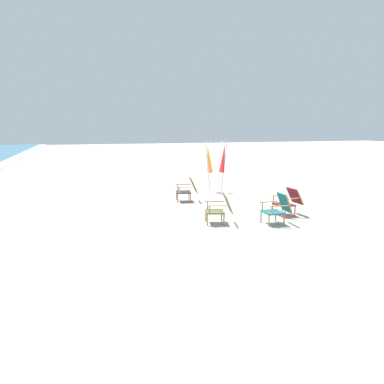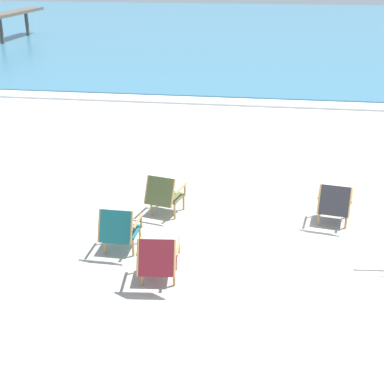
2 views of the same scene
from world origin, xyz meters
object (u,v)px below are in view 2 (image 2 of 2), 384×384
at_px(beach_chair_back_left, 164,194).
at_px(beach_chair_front_right, 334,203).
at_px(beach_chair_mid_center, 158,258).
at_px(beach_chair_far_center, 119,229).

xyz_separation_m(beach_chair_back_left, beach_chair_front_right, (3.03, 0.06, -0.00)).
bearing_deg(beach_chair_front_right, beach_chair_mid_center, -139.63).
height_order(beach_chair_back_left, beach_chair_mid_center, beach_chair_back_left).
xyz_separation_m(beach_chair_front_right, beach_chair_mid_center, (-2.69, -2.28, -0.00)).
bearing_deg(beach_chair_back_left, beach_chair_front_right, 1.14).
bearing_deg(beach_chair_mid_center, beach_chair_front_right, 40.37).
height_order(beach_chair_far_center, beach_chair_mid_center, beach_chair_far_center).
relative_size(beach_chair_far_center, beach_chair_back_left, 1.00).
distance_m(beach_chair_back_left, beach_chair_mid_center, 2.25).
bearing_deg(beach_chair_far_center, beach_chair_mid_center, -44.70).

